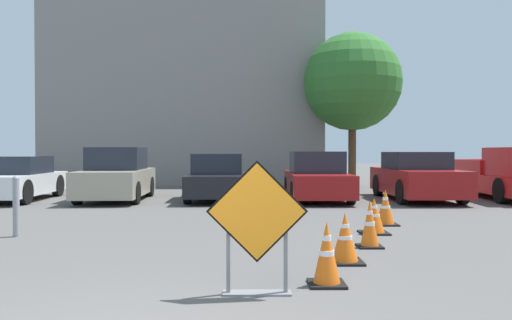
{
  "coord_description": "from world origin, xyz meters",
  "views": [
    {
      "loc": [
        0.96,
        -3.24,
        1.49
      ],
      "look_at": [
        1.07,
        8.61,
        1.28
      ],
      "focal_mm": 35.0,
      "sensor_mm": 36.0,
      "label": 1
    }
  ],
  "objects_px": {
    "traffic_cone_second": "(345,238)",
    "traffic_cone_fourth": "(374,216)",
    "parked_car_third": "(117,176)",
    "parked_car_second": "(16,180)",
    "traffic_cone_third": "(370,224)",
    "bollard_nearest": "(16,205)",
    "parked_car_fourth": "(218,178)",
    "traffic_cone_nearest": "(327,254)",
    "traffic_cone_fifth": "(385,208)",
    "parked_car_fifth": "(317,178)",
    "road_closed_sign": "(257,223)",
    "parked_car_sixth": "(416,177)"
  },
  "relations": [
    {
      "from": "traffic_cone_second",
      "to": "traffic_cone_fourth",
      "type": "bearing_deg",
      "value": 67.59
    },
    {
      "from": "traffic_cone_second",
      "to": "parked_car_third",
      "type": "distance_m",
      "value": 10.13
    },
    {
      "from": "traffic_cone_second",
      "to": "parked_car_second",
      "type": "distance_m",
      "value": 12.02
    },
    {
      "from": "traffic_cone_third",
      "to": "bollard_nearest",
      "type": "xyz_separation_m",
      "value": [
        -5.93,
        1.01,
        0.2
      ]
    },
    {
      "from": "parked_car_third",
      "to": "traffic_cone_fourth",
      "type": "bearing_deg",
      "value": 132.93
    },
    {
      "from": "parked_car_fourth",
      "to": "traffic_cone_nearest",
      "type": "bearing_deg",
      "value": 99.62
    },
    {
      "from": "traffic_cone_fifth",
      "to": "parked_car_fifth",
      "type": "height_order",
      "value": "parked_car_fifth"
    },
    {
      "from": "road_closed_sign",
      "to": "parked_car_third",
      "type": "xyz_separation_m",
      "value": [
        -4.16,
        10.08,
        -0.02
      ]
    },
    {
      "from": "traffic_cone_nearest",
      "to": "traffic_cone_fourth",
      "type": "height_order",
      "value": "traffic_cone_nearest"
    },
    {
      "from": "traffic_cone_nearest",
      "to": "parked_car_fifth",
      "type": "distance_m",
      "value": 9.85
    },
    {
      "from": "bollard_nearest",
      "to": "traffic_cone_fourth",
      "type": "bearing_deg",
      "value": 2.41
    },
    {
      "from": "traffic_cone_nearest",
      "to": "traffic_cone_second",
      "type": "relative_size",
      "value": 1.07
    },
    {
      "from": "parked_car_second",
      "to": "parked_car_third",
      "type": "xyz_separation_m",
      "value": [
        3.05,
        -0.0,
        0.1
      ]
    },
    {
      "from": "road_closed_sign",
      "to": "parked_car_fifth",
      "type": "xyz_separation_m",
      "value": [
        1.94,
        10.16,
        -0.08
      ]
    },
    {
      "from": "traffic_cone_fourth",
      "to": "parked_car_fifth",
      "type": "bearing_deg",
      "value": 91.93
    },
    {
      "from": "parked_car_second",
      "to": "parked_car_fifth",
      "type": "bearing_deg",
      "value": 178.3
    },
    {
      "from": "traffic_cone_third",
      "to": "parked_car_fourth",
      "type": "distance_m",
      "value": 8.25
    },
    {
      "from": "traffic_cone_second",
      "to": "parked_car_second",
      "type": "xyz_separation_m",
      "value": [
        -8.41,
        8.59,
        0.3
      ]
    },
    {
      "from": "traffic_cone_fifth",
      "to": "bollard_nearest",
      "type": "xyz_separation_m",
      "value": [
        -6.8,
        -1.32,
        0.21
      ]
    },
    {
      "from": "traffic_cone_third",
      "to": "parked_car_sixth",
      "type": "bearing_deg",
      "value": 66.83
    },
    {
      "from": "parked_car_fifth",
      "to": "traffic_cone_fifth",
      "type": "bearing_deg",
      "value": 97.89
    },
    {
      "from": "traffic_cone_nearest",
      "to": "parked_car_third",
      "type": "distance_m",
      "value": 10.89
    },
    {
      "from": "traffic_cone_second",
      "to": "parked_car_sixth",
      "type": "xyz_separation_m",
      "value": [
        3.81,
        8.6,
        0.37
      ]
    },
    {
      "from": "parked_car_third",
      "to": "parked_car_fourth",
      "type": "bearing_deg",
      "value": -178.54
    },
    {
      "from": "bollard_nearest",
      "to": "parked_car_fifth",
      "type": "bearing_deg",
      "value": 47.2
    },
    {
      "from": "traffic_cone_fifth",
      "to": "parked_car_sixth",
      "type": "height_order",
      "value": "parked_car_sixth"
    },
    {
      "from": "traffic_cone_nearest",
      "to": "parked_car_third",
      "type": "relative_size",
      "value": 0.18
    },
    {
      "from": "parked_car_second",
      "to": "parked_car_sixth",
      "type": "height_order",
      "value": "parked_car_sixth"
    },
    {
      "from": "road_closed_sign",
      "to": "parked_car_fifth",
      "type": "relative_size",
      "value": 0.33
    },
    {
      "from": "parked_car_second",
      "to": "bollard_nearest",
      "type": "height_order",
      "value": "parked_car_second"
    },
    {
      "from": "parked_car_third",
      "to": "parked_car_fourth",
      "type": "height_order",
      "value": "parked_car_third"
    },
    {
      "from": "traffic_cone_nearest",
      "to": "traffic_cone_second",
      "type": "bearing_deg",
      "value": 69.61
    },
    {
      "from": "traffic_cone_nearest",
      "to": "traffic_cone_fourth",
      "type": "distance_m",
      "value": 3.71
    },
    {
      "from": "traffic_cone_third",
      "to": "parked_car_third",
      "type": "xyz_separation_m",
      "value": [
        -5.94,
        7.52,
        0.37
      ]
    },
    {
      "from": "traffic_cone_third",
      "to": "parked_car_fourth",
      "type": "relative_size",
      "value": 0.18
    },
    {
      "from": "parked_car_second",
      "to": "parked_car_third",
      "type": "distance_m",
      "value": 3.05
    },
    {
      "from": "road_closed_sign",
      "to": "traffic_cone_fifth",
      "type": "bearing_deg",
      "value": 61.56
    },
    {
      "from": "traffic_cone_second",
      "to": "traffic_cone_fourth",
      "type": "distance_m",
      "value": 2.53
    },
    {
      "from": "road_closed_sign",
      "to": "traffic_cone_third",
      "type": "bearing_deg",
      "value": 55.26
    },
    {
      "from": "traffic_cone_second",
      "to": "parked_car_fifth",
      "type": "distance_m",
      "value": 8.7
    },
    {
      "from": "parked_car_fourth",
      "to": "bollard_nearest",
      "type": "relative_size",
      "value": 3.89
    },
    {
      "from": "road_closed_sign",
      "to": "parked_car_sixth",
      "type": "height_order",
      "value": "parked_car_sixth"
    },
    {
      "from": "road_closed_sign",
      "to": "traffic_cone_nearest",
      "type": "distance_m",
      "value": 0.96
    },
    {
      "from": "traffic_cone_fifth",
      "to": "parked_car_sixth",
      "type": "xyz_separation_m",
      "value": [
        2.35,
        5.2,
        0.34
      ]
    },
    {
      "from": "parked_car_fourth",
      "to": "traffic_cone_third",
      "type": "bearing_deg",
      "value": 109.3
    },
    {
      "from": "parked_car_second",
      "to": "traffic_cone_second",
      "type": "bearing_deg",
      "value": 132.21
    },
    {
      "from": "traffic_cone_nearest",
      "to": "road_closed_sign",
      "type": "bearing_deg",
      "value": -153.78
    },
    {
      "from": "parked_car_fifth",
      "to": "bollard_nearest",
      "type": "distance_m",
      "value": 8.98
    },
    {
      "from": "traffic_cone_fourth",
      "to": "parked_car_fourth",
      "type": "height_order",
      "value": "parked_car_fourth"
    },
    {
      "from": "traffic_cone_fourth",
      "to": "traffic_cone_fifth",
      "type": "bearing_deg",
      "value": 65.11
    }
  ]
}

